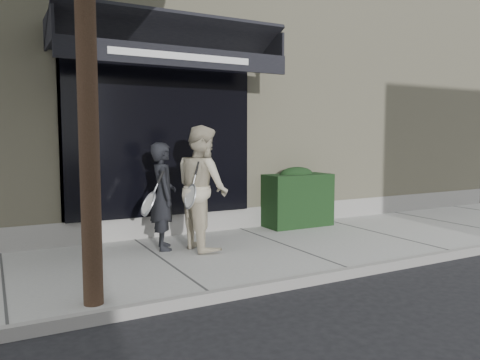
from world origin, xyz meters
TOP-DOWN VIEW (x-y plane):
  - ground at (0.00, 0.00)m, footprint 80.00×80.00m
  - sidewalk at (0.00, 0.00)m, footprint 20.00×3.00m
  - curb at (0.00, -1.55)m, footprint 20.00×0.10m
  - building_facade at (-0.01, 4.96)m, footprint 14.30×8.04m
  - hedge at (1.10, 1.25)m, footprint 1.30×0.70m
  - pedestrian_front at (-1.78, 0.63)m, footprint 0.68×0.78m
  - pedestrian_back at (-1.25, 0.37)m, footprint 0.78×0.95m

SIDE VIEW (x-z plane):
  - ground at x=0.00m, z-range 0.00..0.00m
  - sidewalk at x=0.00m, z-range 0.00..0.12m
  - curb at x=0.00m, z-range 0.00..0.14m
  - hedge at x=1.10m, z-range 0.09..1.23m
  - pedestrian_front at x=-1.78m, z-range 0.12..1.75m
  - pedestrian_back at x=-1.25m, z-range 0.12..2.00m
  - building_facade at x=-0.01m, z-range -0.08..5.56m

